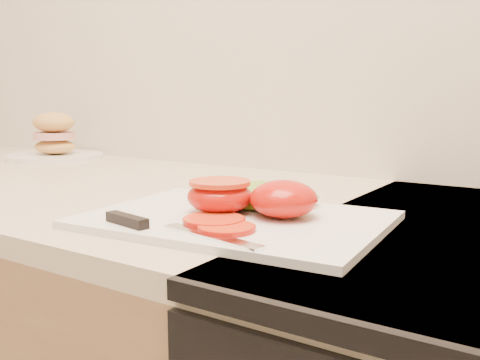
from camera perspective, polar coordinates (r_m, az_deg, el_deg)
The scene contains 9 objects.
cutting_board at distance 0.69m, azimuth -0.46°, elevation -4.24°, with size 0.37×0.27×0.01m, color silver.
tomato_half_dome at distance 0.67m, azimuth 4.68°, elevation -2.02°, with size 0.09×0.09×0.05m, color red.
tomato_half_cut at distance 0.70m, azimuth -2.16°, elevation -1.63°, with size 0.09×0.09×0.04m.
tomato_slice_0 at distance 0.64m, azimuth -2.78°, elevation -4.34°, with size 0.07×0.07×0.01m, color #CF471A.
tomato_slice_1 at distance 0.61m, azimuth -1.45°, elevation -5.15°, with size 0.06×0.06×0.01m, color #CF471A.
lettuce_leaf_0 at distance 0.76m, azimuth 1.36°, elevation -1.63°, with size 0.14×0.09×0.03m, color #76B830.
lettuce_leaf_1 at distance 0.74m, azimuth 4.71°, elevation -2.01°, with size 0.10×0.07×0.02m, color #76B830.
knife at distance 0.62m, azimuth -8.71°, elevation -4.87°, with size 0.22×0.05×0.01m.
sandwich_plate at distance 1.46m, azimuth -19.17°, elevation 3.83°, with size 0.24×0.24×0.12m.
Camera 1 is at (0.48, 0.99, 1.09)m, focal length 40.00 mm.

